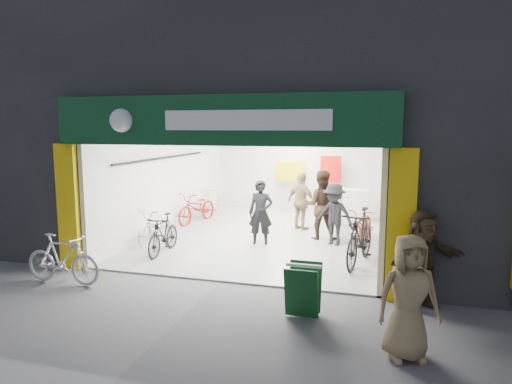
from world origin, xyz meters
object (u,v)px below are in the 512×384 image
at_px(bike_left_front, 159,225).
at_px(bike_right_front, 360,237).
at_px(pedestrian_near, 408,298).
at_px(sandwich_board, 303,289).
at_px(parked_bike, 63,259).

distance_m(bike_left_front, bike_right_front, 5.03).
height_order(pedestrian_near, sandwich_board, pedestrian_near).
bearing_deg(sandwich_board, pedestrian_near, -31.59).
xyz_separation_m(bike_right_front, parked_bike, (-5.30, -2.72, -0.12)).
distance_m(bike_right_front, pedestrian_near, 3.99).
relative_size(bike_left_front, pedestrian_near, 1.07).
height_order(bike_right_front, pedestrian_near, pedestrian_near).
bearing_deg(bike_right_front, bike_left_front, -174.38).
height_order(bike_left_front, pedestrian_near, pedestrian_near).
relative_size(bike_right_front, sandwich_board, 2.48).
bearing_deg(parked_bike, sandwich_board, -91.71).
bearing_deg(bike_left_front, parked_bike, -89.99).
bearing_deg(pedestrian_near, sandwich_board, 130.22).
height_order(bike_left_front, bike_right_front, bike_right_front).
relative_size(bike_left_front, parked_bike, 1.09).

